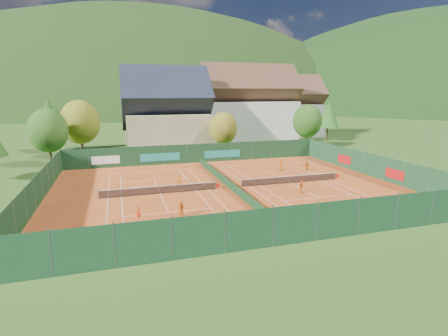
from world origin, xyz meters
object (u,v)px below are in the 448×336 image
(ball_hopper, at_px, (395,203))
(player_left_near, at_px, (138,213))
(player_right_near, at_px, (301,187))
(player_right_far_b, at_px, (307,166))
(chalet, at_px, (166,116))
(player_left_far, at_px, (179,182))
(hotel_block_a, at_px, (248,109))
(player_left_mid, at_px, (182,209))
(player_right_far_a, at_px, (281,165))
(hotel_block_b, at_px, (288,110))

(ball_hopper, height_order, player_left_near, player_left_near)
(player_right_near, bearing_deg, player_right_far_b, 8.00)
(chalet, xyz_separation_m, player_left_far, (-2.58, -28.25, -5.86))
(hotel_block_a, distance_m, player_right_near, 41.80)
(player_right_near, bearing_deg, player_left_mid, 145.39)
(player_left_mid, xyz_separation_m, player_right_far_a, (16.98, 14.66, 0.05))
(player_right_far_b, bearing_deg, player_left_far, 16.10)
(player_left_mid, relative_size, player_right_far_a, 0.93)
(ball_hopper, relative_size, player_right_far_b, 0.58)
(player_left_mid, xyz_separation_m, player_right_far_b, (20.47, 13.52, -0.01))
(player_left_far, height_order, player_right_far_a, player_left_far)
(hotel_block_a, relative_size, player_right_far_b, 15.69)
(hotel_block_b, bearing_deg, ball_hopper, -106.92)
(hotel_block_b, relative_size, player_right_far_b, 12.55)
(player_left_near, xyz_separation_m, player_left_far, (5.19, 9.21, 0.16))
(chalet, height_order, player_left_near, chalet)
(ball_hopper, bearing_deg, player_right_near, 128.85)
(hotel_block_a, bearing_deg, player_right_near, -102.53)
(player_right_near, bearing_deg, hotel_block_a, 28.40)
(ball_hopper, height_order, player_right_far_a, player_right_far_a)
(player_left_near, height_order, player_right_near, player_right_near)
(player_right_far_b, bearing_deg, player_right_near, 61.67)
(hotel_block_a, xyz_separation_m, player_left_near, (-26.77, -43.46, -6.78))
(ball_hopper, relative_size, player_left_near, 0.66)
(player_left_far, relative_size, player_right_far_b, 1.11)
(player_left_far, bearing_deg, chalet, -75.60)
(ball_hopper, bearing_deg, player_right_far_b, 88.64)
(chalet, relative_size, player_right_far_b, 11.77)
(player_left_near, relative_size, player_right_far_a, 0.80)
(player_left_mid, bearing_deg, player_right_near, 33.60)
(chalet, relative_size, player_right_far_a, 10.76)
(player_right_far_a, bearing_deg, player_left_mid, 12.50)
(hotel_block_b, distance_m, player_left_far, 55.55)
(hotel_block_b, relative_size, player_left_far, 11.32)
(player_left_mid, height_order, player_right_far_b, player_left_mid)
(hotel_block_b, xyz_separation_m, player_left_near, (-40.77, -51.46, -6.01))
(player_right_far_b, bearing_deg, player_left_mid, 38.05)
(player_left_mid, relative_size, player_right_near, 0.96)
(player_left_near, bearing_deg, ball_hopper, -15.10)
(ball_hopper, bearing_deg, player_left_mid, 169.21)
(hotel_block_a, distance_m, player_left_far, 41.02)
(player_left_far, xyz_separation_m, player_right_far_b, (19.04, 3.87, -0.07))
(chalet, distance_m, player_left_far, 28.97)
(player_left_near, distance_m, player_right_far_b, 27.53)
(player_left_near, distance_m, player_left_far, 10.57)
(player_left_far, distance_m, player_right_far_a, 16.33)
(player_left_far, bearing_deg, player_left_mid, 101.15)
(hotel_block_a, distance_m, player_left_near, 51.49)
(chalet, bearing_deg, ball_hopper, -68.97)
(hotel_block_a, bearing_deg, player_left_far, -122.21)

